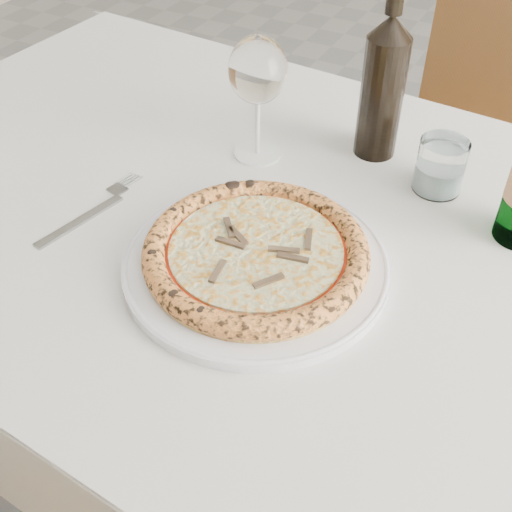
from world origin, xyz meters
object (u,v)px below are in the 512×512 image
(dining_table, at_px, (288,269))
(chair_far, at_px, (477,130))
(plate, at_px, (256,263))
(tumbler, at_px, (440,169))
(pizza, at_px, (256,252))
(wine_glass, at_px, (258,73))
(wine_bottle, at_px, (383,85))

(dining_table, height_order, chair_far, chair_far)
(plate, xyz_separation_m, tumbler, (0.15, 0.28, 0.03))
(plate, xyz_separation_m, pizza, (-0.00, -0.00, 0.02))
(tumbler, bearing_deg, dining_table, -130.55)
(chair_far, height_order, plate, chair_far)
(wine_glass, bearing_deg, tumbler, 9.28)
(plate, bearing_deg, tumbler, 61.23)
(chair_far, xyz_separation_m, wine_bottle, (-0.08, -0.54, 0.34))
(dining_table, xyz_separation_m, chair_far, (0.12, 0.77, -0.14))
(pizza, bearing_deg, chair_far, 82.20)
(dining_table, height_order, plate, plate)
(plate, relative_size, wine_bottle, 1.27)
(chair_far, xyz_separation_m, tumbler, (0.03, -0.59, 0.26))
(pizza, height_order, wine_bottle, wine_bottle)
(dining_table, xyz_separation_m, plate, (0.00, -0.10, 0.09))
(wine_glass, height_order, wine_bottle, wine_bottle)
(wine_glass, xyz_separation_m, wine_bottle, (0.16, 0.10, -0.02))
(wine_bottle, bearing_deg, plate, -96.28)
(chair_far, height_order, pizza, chair_far)
(wine_glass, xyz_separation_m, tumbler, (0.28, 0.05, -0.11))
(dining_table, distance_m, wine_bottle, 0.31)
(pizza, height_order, wine_glass, wine_glass)
(pizza, relative_size, wine_bottle, 1.07)
(dining_table, xyz_separation_m, wine_bottle, (0.04, 0.23, 0.20))
(chair_far, xyz_separation_m, pizza, (-0.12, -0.87, 0.25))
(dining_table, distance_m, wine_glass, 0.29)
(chair_far, xyz_separation_m, plate, (-0.12, -0.87, 0.23))
(wine_bottle, bearing_deg, tumbler, -23.88)
(chair_far, distance_m, tumbler, 0.65)
(dining_table, distance_m, tumbler, 0.26)
(plate, distance_m, pizza, 0.02)
(pizza, bearing_deg, wine_glass, 117.73)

